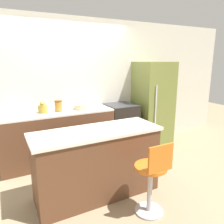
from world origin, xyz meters
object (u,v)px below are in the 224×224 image
at_px(stool_chair, 152,179).
at_px(kettle, 42,108).
at_px(refrigerator, 153,104).
at_px(mixing_bowl, 81,107).
at_px(oven_range, 120,127).

relative_size(stool_chair, kettle, 4.63).
bearing_deg(refrigerator, mixing_bowl, 178.24).
height_order(oven_range, kettle, kettle).
bearing_deg(stool_chair, refrigerator, 52.11).
bearing_deg(refrigerator, stool_chair, -127.89).
relative_size(oven_range, kettle, 4.65).
relative_size(oven_range, stool_chair, 1.01).
bearing_deg(kettle, stool_chair, -66.51).
xyz_separation_m(refrigerator, stool_chair, (-1.48, -1.90, -0.43)).
height_order(oven_range, mixing_bowl, mixing_bowl).
height_order(refrigerator, stool_chair, refrigerator).
xyz_separation_m(oven_range, stool_chair, (-0.69, -1.93, -0.01)).
bearing_deg(oven_range, stool_chair, -109.59).
relative_size(stool_chair, mixing_bowl, 3.55).
distance_m(refrigerator, kettle, 2.32).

